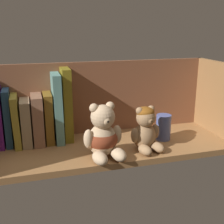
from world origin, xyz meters
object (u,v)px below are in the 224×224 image
Objects in this scene: book_4 at (26,121)px; teddy_bear_smaller at (146,130)px; book_5 at (37,118)px; book_8 at (66,104)px; book_7 at (57,107)px; book_3 at (16,119)px; pillar_candle at (163,127)px; teddy_bear_larger at (103,136)px; book_6 at (48,117)px; book_2 at (8,117)px.

book_4 is 1.07× the size of teddy_bear_smaller.
book_5 is 0.67× the size of book_8.
teddy_bear_smaller is (25.92, -16.85, -4.96)cm from book_7.
book_7 is at bearing 0.00° from book_3.
book_4 is 14.52cm from book_8.
book_8 reaches higher than book_3.
book_5 is at bearing 165.74° from pillar_candle.
book_5 is at bearing 134.94° from teddy_bear_larger.
book_6 is at bearing 180.00° from book_7.
book_3 is at bearing 180.00° from book_5.
book_2 is 9.42cm from book_5.
book_3 reaches higher than pillar_candle.
teddy_bear_larger is (11.59, -18.32, -5.08)cm from book_7.
teddy_bear_larger is (27.64, -18.32, -2.80)cm from book_2.
book_7 reaches higher than teddy_bear_larger.
book_8 is at bearing 0.00° from book_3.
book_6 is at bearing 0.00° from book_2.
book_5 is 7.50cm from book_7.
book_3 and book_6 have the same top height.
book_8 is at bearing 0.00° from book_7.
book_2 reaches higher than teddy_bear_larger.
teddy_bear_larger is at bearing -39.73° from book_4.
book_8 reaches higher than book_4.
book_3 is at bearing 180.00° from book_8.
teddy_bear_larger is (18.28, -18.32, -1.69)cm from book_5.
book_4 is 0.92× the size of book_5.
book_6 is at bearing 0.00° from book_5.
book_5 reaches higher than book_4.
book_5 is (3.77, 0.00, 0.69)cm from book_4.
book_8 reaches higher than book_2.
book_4 is at bearing 0.00° from book_3.
pillar_candle is at bearing 18.07° from teddy_bear_larger.
book_3 is 31.13cm from teddy_bear_larger.
book_7 is (13.51, 0.00, 3.24)cm from book_3.
book_7 reaches higher than book_2.
book_4 is 40.10cm from teddy_bear_smaller.
book_7 reaches higher than book_3.
teddy_bear_larger reaches higher than teddy_bear_smaller.
pillar_candle is (38.28, -10.64, -4.00)cm from book_6.
book_8 is (19.28, 0.00, 3.03)cm from book_2.
book_3 is 1.01× the size of teddy_bear_larger.
teddy_bear_larger is 1.19× the size of teddy_bear_smaller.
book_6 is at bearing 0.00° from book_3.
book_2 is 16.21cm from book_7.
teddy_bear_larger is at bearing -36.13° from book_3.
book_6 is at bearing 128.78° from teddy_bear_larger.
teddy_bear_smaller is at bearing -24.84° from book_4.
teddy_bear_larger is (22.05, -18.32, -1.00)cm from book_4.
book_4 is 0.90× the size of teddy_bear_larger.
book_8 is at bearing 0.00° from book_2.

